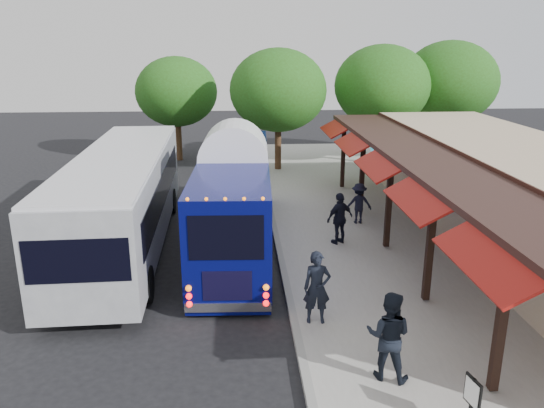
# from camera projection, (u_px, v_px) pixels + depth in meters

# --- Properties ---
(ground) EXTENTS (90.00, 90.00, 0.00)m
(ground) POSITION_uv_depth(u_px,v_px,m) (289.00, 310.00, 14.51)
(ground) COLOR black
(ground) RESTS_ON ground
(sidewalk) EXTENTS (10.00, 40.00, 0.15)m
(sidewalk) POSITION_uv_depth(u_px,v_px,m) (420.00, 249.00, 18.62)
(sidewalk) COLOR #9E9B93
(sidewalk) RESTS_ON ground
(curb) EXTENTS (0.20, 40.00, 0.16)m
(curb) POSITION_uv_depth(u_px,v_px,m) (280.00, 253.00, 18.31)
(curb) COLOR gray
(curb) RESTS_ON ground
(station_shelter) EXTENTS (8.15, 20.00, 3.60)m
(station_shelter) POSITION_uv_depth(u_px,v_px,m) (520.00, 199.00, 18.32)
(station_shelter) COLOR tan
(station_shelter) RESTS_ON ground
(coach_bus) EXTENTS (2.76, 11.11, 3.52)m
(coach_bus) POSITION_uv_depth(u_px,v_px,m) (235.00, 195.00, 18.65)
(coach_bus) COLOR #070B57
(coach_bus) RESTS_ON ground
(city_bus) EXTENTS (3.12, 12.74, 3.40)m
(city_bus) POSITION_uv_depth(u_px,v_px,m) (124.00, 196.00, 18.56)
(city_bus) COLOR gray
(city_bus) RESTS_ON ground
(ped_a) EXTENTS (0.71, 0.48, 1.90)m
(ped_a) POSITION_uv_depth(u_px,v_px,m) (317.00, 288.00, 13.36)
(ped_a) COLOR black
(ped_a) RESTS_ON sidewalk
(ped_b) EXTENTS (1.18, 1.08, 1.98)m
(ped_b) POSITION_uv_depth(u_px,v_px,m) (389.00, 336.00, 11.10)
(ped_b) COLOR black
(ped_b) RESTS_ON sidewalk
(ped_c) EXTENTS (1.18, 0.91, 1.86)m
(ped_c) POSITION_uv_depth(u_px,v_px,m) (340.00, 218.00, 18.70)
(ped_c) COLOR black
(ped_c) RESTS_ON sidewalk
(ped_d) EXTENTS (1.05, 0.61, 1.62)m
(ped_d) POSITION_uv_depth(u_px,v_px,m) (359.00, 203.00, 20.88)
(ped_d) COLOR black
(ped_d) RESTS_ON sidewalk
(sign_board) EXTENTS (0.13, 0.48, 1.05)m
(sign_board) POSITION_uv_depth(u_px,v_px,m) (472.00, 395.00, 9.66)
(sign_board) COLOR black
(sign_board) RESTS_ON sidewalk
(tree_left) EXTENTS (5.32, 5.32, 6.81)m
(tree_left) POSITION_uv_depth(u_px,v_px,m) (278.00, 90.00, 28.92)
(tree_left) COLOR #382314
(tree_left) RESTS_ON ground
(tree_mid) EXTENTS (5.46, 5.46, 6.99)m
(tree_mid) POSITION_uv_depth(u_px,v_px,m) (382.00, 86.00, 30.17)
(tree_mid) COLOR #382314
(tree_mid) RESTS_ON ground
(tree_right) EXTENTS (5.63, 5.63, 7.21)m
(tree_right) POSITION_uv_depth(u_px,v_px,m) (449.00, 82.00, 31.17)
(tree_right) COLOR #382314
(tree_right) RESTS_ON ground
(tree_far) EXTENTS (4.92, 4.92, 6.29)m
(tree_far) POSITION_uv_depth(u_px,v_px,m) (176.00, 92.00, 31.94)
(tree_far) COLOR #382314
(tree_far) RESTS_ON ground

